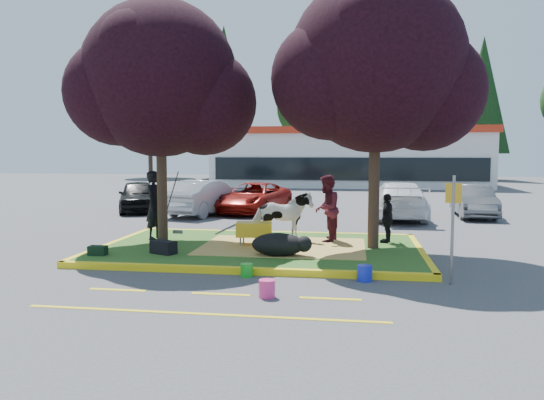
# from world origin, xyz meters

# --- Properties ---
(ground) EXTENTS (90.00, 90.00, 0.00)m
(ground) POSITION_xyz_m (0.00, 0.00, 0.00)
(ground) COLOR #424244
(ground) RESTS_ON ground
(median_island) EXTENTS (8.00, 5.00, 0.15)m
(median_island) POSITION_xyz_m (0.00, 0.00, 0.07)
(median_island) COLOR #27591C
(median_island) RESTS_ON ground
(curb_near) EXTENTS (8.30, 0.16, 0.15)m
(curb_near) POSITION_xyz_m (0.00, -2.58, 0.07)
(curb_near) COLOR yellow
(curb_near) RESTS_ON ground
(curb_far) EXTENTS (8.30, 0.16, 0.15)m
(curb_far) POSITION_xyz_m (0.00, 2.58, 0.07)
(curb_far) COLOR yellow
(curb_far) RESTS_ON ground
(curb_left) EXTENTS (0.16, 5.30, 0.15)m
(curb_left) POSITION_xyz_m (-4.08, 0.00, 0.07)
(curb_left) COLOR yellow
(curb_left) RESTS_ON ground
(curb_right) EXTENTS (0.16, 5.30, 0.15)m
(curb_right) POSITION_xyz_m (4.08, 0.00, 0.07)
(curb_right) COLOR yellow
(curb_right) RESTS_ON ground
(straw_bedding) EXTENTS (4.20, 3.00, 0.01)m
(straw_bedding) POSITION_xyz_m (0.60, 0.00, 0.15)
(straw_bedding) COLOR #D6B258
(straw_bedding) RESTS_ON median_island
(tree_purple_left) EXTENTS (5.06, 4.20, 6.51)m
(tree_purple_left) POSITION_xyz_m (-2.78, 0.38, 4.36)
(tree_purple_left) COLOR black
(tree_purple_left) RESTS_ON median_island
(tree_purple_right) EXTENTS (5.30, 4.40, 6.82)m
(tree_purple_right) POSITION_xyz_m (2.92, 0.18, 4.56)
(tree_purple_right) COLOR black
(tree_purple_right) RESTS_ON median_island
(fire_lane_stripe_a) EXTENTS (1.10, 0.12, 0.01)m
(fire_lane_stripe_a) POSITION_xyz_m (-2.00, -4.20, 0.00)
(fire_lane_stripe_a) COLOR yellow
(fire_lane_stripe_a) RESTS_ON ground
(fire_lane_stripe_b) EXTENTS (1.10, 0.12, 0.01)m
(fire_lane_stripe_b) POSITION_xyz_m (0.00, -4.20, 0.00)
(fire_lane_stripe_b) COLOR yellow
(fire_lane_stripe_b) RESTS_ON ground
(fire_lane_stripe_c) EXTENTS (1.10, 0.12, 0.01)m
(fire_lane_stripe_c) POSITION_xyz_m (2.00, -4.20, 0.00)
(fire_lane_stripe_c) COLOR yellow
(fire_lane_stripe_c) RESTS_ON ground
(fire_lane_long) EXTENTS (6.00, 0.10, 0.01)m
(fire_lane_long) POSITION_xyz_m (0.00, -5.40, 0.00)
(fire_lane_long) COLOR yellow
(fire_lane_long) RESTS_ON ground
(retail_building) EXTENTS (20.40, 8.40, 4.40)m
(retail_building) POSITION_xyz_m (2.00, 27.98, 2.25)
(retail_building) COLOR silver
(retail_building) RESTS_ON ground
(treeline) EXTENTS (46.58, 7.80, 14.63)m
(treeline) POSITION_xyz_m (1.23, 37.61, 7.73)
(treeline) COLOR black
(treeline) RESTS_ON ground
(cow) EXTENTS (1.77, 1.23, 1.36)m
(cow) POSITION_xyz_m (0.46, 0.81, 0.83)
(cow) COLOR silver
(cow) RESTS_ON median_island
(calf) EXTENTS (1.35, 0.87, 0.55)m
(calf) POSITION_xyz_m (0.65, -1.24, 0.42)
(calf) COLOR black
(calf) RESTS_ON median_island
(handler) EXTENTS (0.55, 0.75, 1.92)m
(handler) POSITION_xyz_m (-3.11, 0.65, 1.11)
(handler) COLOR black
(handler) RESTS_ON median_island
(visitor_a) EXTENTS (0.83, 0.99, 1.82)m
(visitor_a) POSITION_xyz_m (1.67, 0.97, 1.06)
(visitor_a) COLOR #4A1520
(visitor_a) RESTS_ON median_island
(visitor_b) EXTENTS (0.57, 0.85, 1.34)m
(visitor_b) POSITION_xyz_m (3.30, 1.06, 0.82)
(visitor_b) COLOR black
(visitor_b) RESTS_ON median_island
(wheelbarrow) EXTENTS (1.66, 0.67, 0.62)m
(wheelbarrow) POSITION_xyz_m (-0.15, -0.02, 0.58)
(wheelbarrow) COLOR black
(wheelbarrow) RESTS_ON median_island
(gear_bag_dark) EXTENTS (0.70, 0.56, 0.31)m
(gear_bag_dark) POSITION_xyz_m (-2.13, -1.37, 0.31)
(gear_bag_dark) COLOR black
(gear_bag_dark) RESTS_ON median_island
(gear_bag_green) EXTENTS (0.42, 0.27, 0.22)m
(gear_bag_green) POSITION_xyz_m (-3.62, -1.78, 0.26)
(gear_bag_green) COLOR black
(gear_bag_green) RESTS_ON median_island
(sign_post) EXTENTS (0.30, 0.12, 2.15)m
(sign_post) POSITION_xyz_m (4.30, -2.82, 1.30)
(sign_post) COLOR slate
(sign_post) RESTS_ON ground
(bucket_green) EXTENTS (0.33, 0.33, 0.28)m
(bucket_green) POSITION_xyz_m (0.20, -2.80, 0.14)
(bucket_green) COLOR green
(bucket_green) RESTS_ON ground
(bucket_pink) EXTENTS (0.38, 0.38, 0.32)m
(bucket_pink) POSITION_xyz_m (0.87, -4.27, 0.16)
(bucket_pink) COLOR #E9337C
(bucket_pink) RESTS_ON ground
(bucket_blue) EXTENTS (0.38, 0.38, 0.32)m
(bucket_blue) POSITION_xyz_m (2.63, -2.80, 0.16)
(bucket_blue) COLOR #1A2BD1
(bucket_blue) RESTS_ON ground
(car_black) EXTENTS (3.04, 4.29, 1.36)m
(car_black) POSITION_xyz_m (-6.89, 8.43, 0.68)
(car_black) COLOR black
(car_black) RESTS_ON ground
(car_silver) EXTENTS (2.65, 4.61, 1.44)m
(car_silver) POSITION_xyz_m (-3.64, 7.69, 0.72)
(car_silver) COLOR #A0A4A8
(car_silver) RESTS_ON ground
(car_red) EXTENTS (3.03, 4.95, 1.28)m
(car_red) POSITION_xyz_m (-1.81, 8.73, 0.64)
(car_red) COLOR maroon
(car_red) RESTS_ON ground
(car_white) EXTENTS (2.02, 4.95, 1.44)m
(car_white) POSITION_xyz_m (4.13, 7.59, 0.72)
(car_white) COLOR white
(car_white) RESTS_ON ground
(car_grey) EXTENTS (1.49, 3.92, 1.28)m
(car_grey) POSITION_xyz_m (7.15, 8.60, 0.64)
(car_grey) COLOR #53565A
(car_grey) RESTS_ON ground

